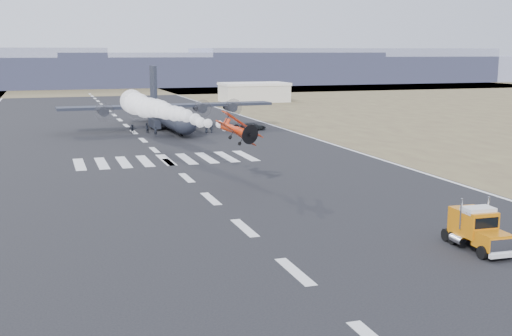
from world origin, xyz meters
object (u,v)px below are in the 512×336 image
crew_g (156,132)px  aerobatic_biplane (237,130)px  crew_a (179,126)px  crew_e (206,129)px  transport_aircraft (166,113)px  hangar_right (254,92)px  crew_f (132,129)px  crew_c (212,129)px  crew_b (147,128)px  crew_h (206,128)px  support_vehicle (253,127)px  semi_truck (477,228)px  crew_d (175,127)px

crew_g → aerobatic_biplane: bearing=-62.3°
crew_a → crew_e: 7.41m
crew_a → transport_aircraft: bearing=45.3°
hangar_right → crew_f: (-46.47, -67.68, -2.15)m
hangar_right → crew_c: size_ratio=12.60×
hangar_right → crew_b: 81.02m
crew_h → crew_g: bearing=-52.7°
crew_b → crew_f: crew_b is taller
support_vehicle → crew_a: crew_a is taller
crew_e → crew_h: size_ratio=0.94×
aerobatic_biplane → support_vehicle: (18.53, 51.12, -5.93)m
hangar_right → crew_a: hangar_right is taller
semi_truck → crew_f: (-15.94, 81.83, -0.80)m
support_vehicle → crew_g: bearing=86.8°
crew_h → transport_aircraft: bearing=-119.3°
hangar_right → crew_a: 75.31m
aerobatic_biplane → transport_aircraft: size_ratio=0.13×
crew_g → crew_c: bearing=32.7°
hangar_right → crew_c: bearing=-114.0°
crew_c → crew_e: crew_c is taller
crew_c → crew_h: bearing=25.9°
crew_c → crew_g: (-10.99, -1.26, 0.03)m
support_vehicle → crew_h: bearing=83.9°
crew_b → crew_h: 11.34m
hangar_right → support_vehicle: 74.03m
hangar_right → crew_f: size_ratio=11.95×
crew_e → crew_f: crew_f is taller
support_vehicle → crew_b: (-20.69, 2.18, 0.23)m
crew_d → transport_aircraft: bearing=-8.9°
semi_truck → transport_aircraft: (-8.47, 87.25, 1.52)m
hangar_right → crew_h: size_ratio=12.13×
crew_a → crew_c: bearing=-126.4°
crew_a → crew_e: size_ratio=1.06×
support_vehicle → crew_h: 9.81m
crew_c → crew_g: crew_g is taller
crew_d → crew_b: bearing=85.5°
aerobatic_biplane → crew_g: aerobatic_biplane is taller
crew_b → aerobatic_biplane: bearing=51.3°
aerobatic_biplane → crew_c: size_ratio=3.48×
crew_a → crew_d: 1.42m
transport_aircraft → crew_e: bearing=-60.0°
hangar_right → crew_g: size_ratio=12.19×
hangar_right → crew_h: bearing=-114.8°
transport_aircraft → crew_c: bearing=-55.8°
transport_aircraft → crew_h: bearing=-57.9°
crew_h → crew_a: bearing=-117.4°
crew_c → crew_f: size_ratio=0.95×
crew_a → hangar_right: bearing=-14.9°
aerobatic_biplane → crew_b: 53.65m
support_vehicle → crew_g: 19.99m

